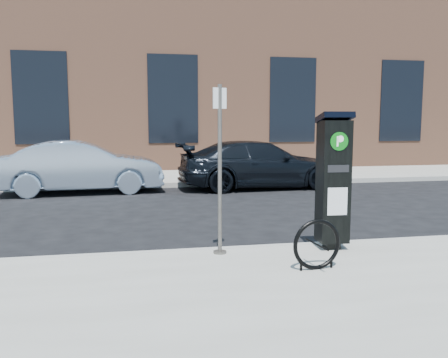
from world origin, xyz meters
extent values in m
plane|color=black|center=(0.00, 0.00, 0.00)|extent=(120.00, 120.00, 0.00)
cube|color=gray|center=(0.00, 14.00, 0.07)|extent=(60.00, 12.00, 0.15)
cube|color=#9E9B93|center=(0.00, -0.02, 0.07)|extent=(60.00, 0.12, 0.16)
cube|color=#9E9B93|center=(0.00, 8.02, 0.07)|extent=(60.00, 0.12, 0.16)
cube|color=#905B41|center=(0.00, 17.00, 4.00)|extent=(28.00, 10.00, 8.00)
cube|color=black|center=(-5.00, 11.98, 3.00)|extent=(2.00, 0.06, 3.50)
cube|color=black|center=(0.00, 11.98, 3.00)|extent=(2.00, 0.06, 3.50)
cube|color=black|center=(5.00, 11.98, 3.00)|extent=(2.00, 0.06, 3.50)
cube|color=black|center=(10.00, 11.98, 3.00)|extent=(2.00, 0.06, 3.50)
cube|color=black|center=(1.40, -0.35, 0.21)|extent=(0.23, 0.23, 0.11)
cube|color=black|center=(1.40, -0.35, 1.20)|extent=(0.46, 0.41, 1.88)
cube|color=black|center=(1.40, -0.35, 2.19)|extent=(0.51, 0.45, 0.17)
cylinder|color=#07560F|center=(1.39, -0.55, 1.84)|extent=(0.28, 0.03, 0.28)
cube|color=white|center=(1.39, -0.55, 1.84)|extent=(0.10, 0.01, 0.16)
cube|color=silver|center=(1.39, -0.55, 0.93)|extent=(0.31, 0.02, 0.42)
cube|color=black|center=(1.39, -0.55, 1.43)|extent=(0.33, 0.02, 0.11)
cylinder|color=#554F4B|center=(-0.37, -0.30, 0.17)|extent=(0.20, 0.20, 0.03)
cylinder|color=#554F4B|center=(-0.37, -0.30, 1.41)|extent=(0.06, 0.06, 2.52)
cube|color=silver|center=(-0.37, -0.30, 2.47)|extent=(0.21, 0.10, 0.30)
torus|color=black|center=(0.76, -1.32, 0.49)|extent=(0.70, 0.13, 0.69)
cylinder|color=black|center=(0.54, -1.35, 0.22)|extent=(0.03, 0.03, 0.14)
cylinder|color=black|center=(0.99, -1.30, 0.22)|extent=(0.03, 0.03, 0.14)
imported|color=#93A6BC|center=(-3.14, 7.40, 0.78)|extent=(4.83, 1.98, 1.56)
imported|color=black|center=(2.34, 7.40, 0.75)|extent=(5.28, 2.35, 1.51)
camera|label=1|loc=(-1.64, -7.16, 2.14)|focal=38.00mm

